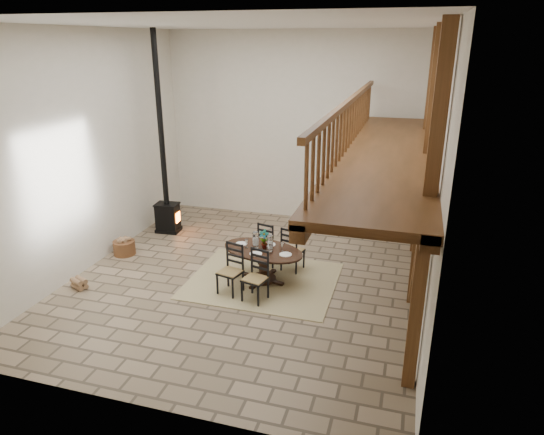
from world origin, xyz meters
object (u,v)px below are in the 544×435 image
(dining_table, at_px, (263,263))
(wood_stove, at_px, (166,189))
(log_basket, at_px, (124,247))
(log_stack, at_px, (79,283))

(dining_table, distance_m, wood_stove, 3.83)
(dining_table, relative_size, log_basket, 4.21)
(wood_stove, distance_m, log_basket, 1.89)
(log_basket, height_order, log_stack, log_basket)
(log_basket, distance_m, log_stack, 1.72)
(wood_stove, bearing_deg, log_stack, -99.90)
(dining_table, height_order, wood_stove, wood_stove)
(wood_stove, relative_size, log_stack, 13.19)
(dining_table, height_order, log_basket, dining_table)
(wood_stove, xyz_separation_m, log_stack, (-0.26, -3.32, -1.04))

